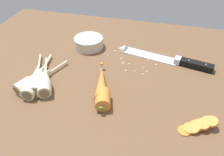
{
  "coord_description": "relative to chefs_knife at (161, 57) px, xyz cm",
  "views": [
    {
      "loc": [
        13.42,
        -54.19,
        44.67
      ],
      "look_at": [
        0.0,
        -2.0,
        1.5
      ],
      "focal_mm": 35.68,
      "sensor_mm": 36.0,
      "label": 1
    }
  ],
  "objects": [
    {
      "name": "chefs_knife",
      "position": [
        0.0,
        0.0,
        0.0
      ],
      "size": [
        34.65,
        10.44,
        4.18
      ],
      "color": "silver",
      "rests_on": "ground_plane"
    },
    {
      "name": "whole_carrot",
      "position": [
        -15.55,
        -22.46,
        1.45
      ],
      "size": [
        8.6,
        20.55,
        4.2
      ],
      "color": "orange",
      "rests_on": "ground_plane"
    },
    {
      "name": "parsnip_mid_left",
      "position": [
        -36.25,
        -23.05,
        1.33
      ],
      "size": [
        11.17,
        20.71,
        4.0
      ],
      "color": "beige",
      "rests_on": "ground_plane"
    },
    {
      "name": "carrot_slice_stack",
      "position": [
        11.34,
        -29.42,
        0.55
      ],
      "size": [
        9.39,
        6.12,
        3.44
      ],
      "color": "orange",
      "rests_on": "ground_plane"
    },
    {
      "name": "mince_crumbs",
      "position": [
        -10.02,
        -5.27,
        -0.3
      ],
      "size": [
        18.64,
        13.46,
        0.87
      ],
      "color": "beige",
      "rests_on": "ground_plane"
    },
    {
      "name": "ground_plane",
      "position": [
        -13.83,
        -14.87,
        -2.65
      ],
      "size": [
        120.0,
        90.0,
        4.0
      ],
      "primitive_type": "cube",
      "color": "brown"
    },
    {
      "name": "prep_bowl",
      "position": [
        -27.75,
        1.37,
        1.5
      ],
      "size": [
        11.0,
        11.0,
        4.0
      ],
      "color": "beige",
      "rests_on": "ground_plane"
    },
    {
      "name": "parsnip_back",
      "position": [
        -36.29,
        -23.93,
        1.33
      ],
      "size": [
        9.43,
        19.55,
        4.0
      ],
      "color": "beige",
      "rests_on": "ground_plane"
    },
    {
      "name": "parsnip_mid_right",
      "position": [
        -33.27,
        -23.39,
        1.33
      ],
      "size": [
        10.79,
        18.67,
        4.0
      ],
      "color": "beige",
      "rests_on": "ground_plane"
    },
    {
      "name": "parsnip_front",
      "position": [
        -35.97,
        -23.94,
        1.33
      ],
      "size": [
        6.35,
        22.55,
        4.0
      ],
      "color": "beige",
      "rests_on": "ground_plane"
    }
  ]
}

